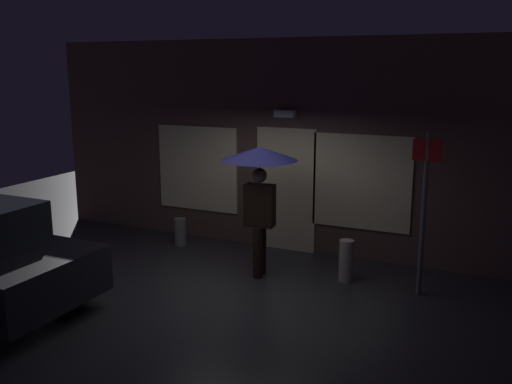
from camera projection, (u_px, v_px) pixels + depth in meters
name	position (u px, v px, depth m)	size (l,w,h in m)	color
ground_plane	(230.00, 291.00, 8.26)	(18.00, 18.00, 0.00)	#2D2D33
building_facade	(290.00, 147.00, 9.94)	(9.70, 0.48, 3.72)	brown
person_with_umbrella	(260.00, 173.00, 8.54)	(1.16, 1.16, 2.06)	black
street_sign_post	(424.00, 205.00, 7.86)	(0.40, 0.07, 2.36)	#595B60
sidewalk_bollard	(346.00, 261.00, 8.61)	(0.22, 0.22, 0.65)	#B2A899
sidewalk_bollard_2	(180.00, 232.00, 10.36)	(0.22, 0.22, 0.51)	slate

